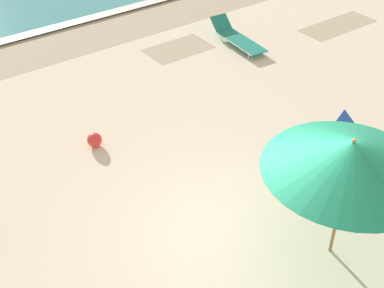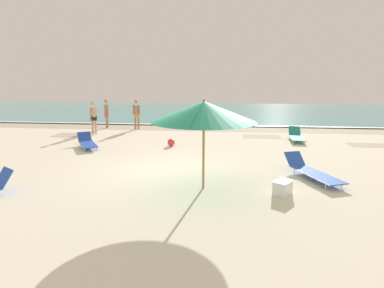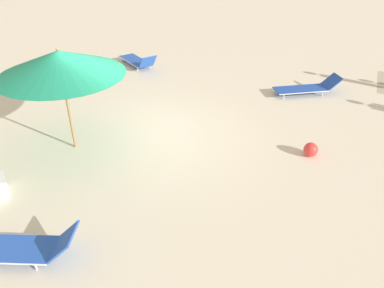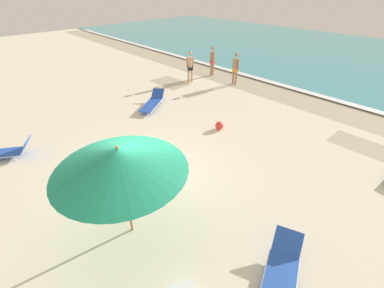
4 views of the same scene
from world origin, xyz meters
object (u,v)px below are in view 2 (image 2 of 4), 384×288
Objects in this scene: beachgoer_wading_adult at (136,113)px; beach_ball at (171,142)px; beach_umbrella at (204,112)px; sun_lounger_near_water_left at (296,136)px; cooler_box at (283,188)px; beachgoer_strolling_adult at (106,112)px; beachgoer_shoreline_child at (93,115)px; sun_lounger_near_water_right at (87,142)px; sun_lounger_under_umbrella at (312,171)px.

beach_ball is at bearing 127.24° from beachgoer_wading_adult.
beach_umbrella is 8.57m from sun_lounger_near_water_left.
cooler_box is (-1.99, -7.55, -0.02)m from sun_lounger_near_water_left.
beachgoer_strolling_adult is at bearing -103.50° from cooler_box.
sun_lounger_near_water_left is at bearing 61.00° from beach_umbrella.
beachgoer_wading_adult is 1.00× the size of beachgoer_shoreline_child.
sun_lounger_near_water_right is 6.11× the size of beach_ball.
sun_lounger_under_umbrella is 7.04× the size of beach_ball.
cooler_box is (8.89, -10.34, -0.81)m from beachgoer_strolling_adult.
beachgoer_strolling_adult is (-6.82, 10.11, -1.09)m from beach_umbrella.
beachgoer_wading_adult is at bearing 116.08° from beach_umbrella.
beach_umbrella reaches higher than sun_lounger_under_umbrella.
sun_lounger_near_water_left reaches higher than cooler_box.
sun_lounger_under_umbrella reaches higher than sun_lounger_near_water_left.
sun_lounger_near_water_left is at bearing -17.91° from sun_lounger_near_water_right.
cooler_box is (2.07, -0.23, -1.90)m from beach_umbrella.
sun_lounger_near_water_right is 3.32× the size of cooler_box.
sun_lounger_near_water_right is 1.15× the size of beachgoer_wading_adult.
sun_lounger_near_water_left reaches higher than beach_ball.
beachgoer_strolling_adult is at bearing 69.59° from sun_lounger_near_water_right.
beach_umbrella is 5.88m from beach_ball.
sun_lounger_under_umbrella reaches higher than sun_lounger_near_water_right.
sun_lounger_under_umbrella is at bearing -92.94° from sun_lounger_near_water_left.
beach_umbrella is at bearing -113.71° from sun_lounger_near_water_left.
sun_lounger_under_umbrella is 6.11m from sun_lounger_near_water_left.
beachgoer_shoreline_child is (-10.89, 0.94, 0.79)m from sun_lounger_near_water_left.
beach_umbrella is 4.52× the size of cooler_box.
beachgoer_shoreline_child reaches higher than cooler_box.
beach_umbrella is 3.91m from sun_lounger_under_umbrella.
sun_lounger_near_water_left is 1.29× the size of beachgoer_strolling_adult.
beach_ball is at bearing 37.82° from beachgoer_strolling_adult.
beach_umbrella is 11.05m from beachgoer_wading_adult.
sun_lounger_near_water_left reaches higher than sun_lounger_near_water_right.
beach_ball is (-1.86, 5.24, -1.92)m from beach_umbrella.
sun_lounger_near_water_left is 6.86× the size of beach_ball.
beachgoer_shoreline_child is at bearing 76.02° from sun_lounger_near_water_right.
sun_lounger_near_water_right is at bearing -169.86° from beach_ball.
beachgoer_wading_adult is 5.31× the size of beach_ball.
beachgoer_wading_adult reaches higher than sun_lounger_near_water_left.
beach_ball is (4.97, -4.87, -0.83)m from beachgoer_strolling_adult.
sun_lounger_near_water_right is 5.38m from beachgoer_wading_adult.
beachgoer_wading_adult reaches higher than beach_ball.
beachgoer_wading_adult reaches higher than cooler_box.
sun_lounger_under_umbrella reaches higher than beach_ball.
beachgoer_shoreline_child is 5.87m from beach_ball.
beach_umbrella is 2.82m from cooler_box.
beachgoer_wading_adult is 2.57m from beachgoer_shoreline_child.
sun_lounger_near_water_right is at bearing -128.51° from beachgoer_shoreline_child.
beach_umbrella reaches higher than sun_lounger_near_water_left.
sun_lounger_under_umbrella is 1.87m from cooler_box.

